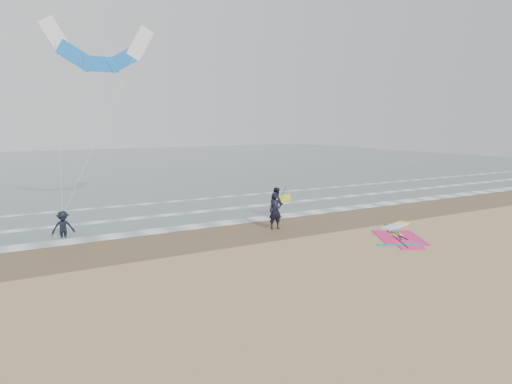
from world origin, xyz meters
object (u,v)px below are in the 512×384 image
person_walking (277,203)px  surf_kite (100,52)px  person_wading (63,221)px  person_standing (275,211)px  windsurf_rig (399,234)px

person_walking → surf_kite: (-8.86, 4.28, 8.53)m
person_wading → person_standing: bearing=-18.8°
person_standing → person_walking: 2.87m
windsurf_rig → person_wading: person_wading is taller
person_wading → surf_kite: size_ratio=0.17×
person_walking → surf_kite: size_ratio=0.18×
windsurf_rig → person_standing: 6.43m
person_standing → surf_kite: 12.99m
person_standing → surf_kite: (-7.26, 6.66, 8.46)m
windsurf_rig → person_walking: bearing=115.6°
person_wading → windsurf_rig: bearing=-26.8°
person_walking → person_standing: bearing=156.8°
person_walking → person_wading: person_walking is taller
windsurf_rig → person_wading: (-14.81, 7.88, 0.81)m
windsurf_rig → surf_kite: 18.75m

